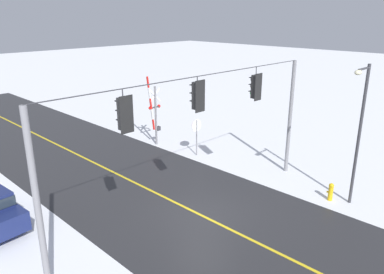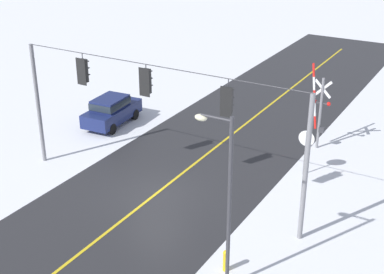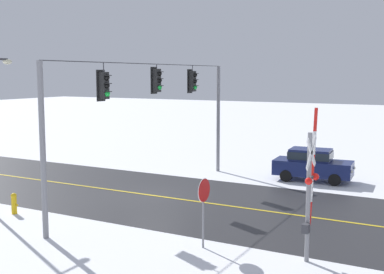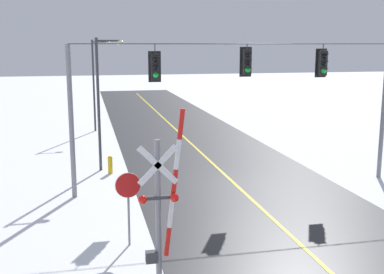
{
  "view_description": "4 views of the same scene",
  "coord_description": "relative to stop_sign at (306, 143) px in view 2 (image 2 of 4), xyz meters",
  "views": [
    {
      "loc": [
        10.76,
        9.95,
        8.5
      ],
      "look_at": [
        -1.93,
        -2.49,
        2.64
      ],
      "focal_mm": 35.1,
      "sensor_mm": 36.0,
      "label": 1
    },
    {
      "loc": [
        -12.64,
        18.33,
        12.81
      ],
      "look_at": [
        -1.12,
        -1.41,
        2.62
      ],
      "focal_mm": 51.31,
      "sensor_mm": 36.0,
      "label": 2
    },
    {
      "loc": [
        -19.51,
        -12.69,
        5.72
      ],
      "look_at": [
        -2.51,
        -3.42,
        3.3
      ],
      "focal_mm": 46.81,
      "sensor_mm": 36.0,
      "label": 3
    },
    {
      "loc": [
        -6.39,
        -19.59,
        6.18
      ],
      "look_at": [
        -2.3,
        -1.11,
        2.53
      ],
      "focal_mm": 45.07,
      "sensor_mm": 36.0,
      "label": 4
    }
  ],
  "objects": [
    {
      "name": "ground_plane",
      "position": [
        5.24,
        5.35,
        -1.71
      ],
      "size": [
        160.0,
        160.0,
        0.0
      ],
      "primitive_type": "plane",
      "color": "white"
    },
    {
      "name": "road_asphalt",
      "position": [
        5.24,
        11.35,
        -1.71
      ],
      "size": [
        9.0,
        80.0,
        0.01
      ],
      "primitive_type": "cube",
      "color": "#28282B",
      "rests_on": "ground"
    },
    {
      "name": "lane_centre_line",
      "position": [
        5.24,
        11.35,
        -1.7
      ],
      "size": [
        0.14,
        72.0,
        0.01
      ],
      "primitive_type": "cube",
      "color": "gold",
      "rests_on": "ground"
    },
    {
      "name": "signal_span",
      "position": [
        5.33,
        5.34,
        2.57
      ],
      "size": [
        14.2,
        0.47,
        6.22
      ],
      "color": "gray",
      "rests_on": "ground"
    },
    {
      "name": "stop_sign",
      "position": [
        0.0,
        0.0,
        0.0
      ],
      "size": [
        0.8,
        0.09,
        2.35
      ],
      "color": "gray",
      "rests_on": "ground"
    },
    {
      "name": "railroad_crossing",
      "position": [
        0.49,
        -3.36,
        0.57
      ],
      "size": [
        1.15,
        0.31,
        4.71
      ],
      "color": "gray",
      "rests_on": "ground"
    },
    {
      "name": "parked_car_navy",
      "position": [
        12.19,
        -0.31,
        -0.76
      ],
      "size": [
        2.08,
        4.3,
        1.74
      ],
      "color": "navy",
      "rests_on": "ground"
    },
    {
      "name": "streetlamp_near",
      "position": [
        -0.35,
        9.51,
        2.2
      ],
      "size": [
        1.39,
        0.28,
        6.5
      ],
      "color": "#38383D",
      "rests_on": "ground"
    },
    {
      "name": "fire_hydrant",
      "position": [
        -0.13,
        8.74,
        -1.25
      ],
      "size": [
        0.24,
        0.31,
        0.88
      ],
      "color": "gold",
      "rests_on": "ground"
    }
  ]
}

